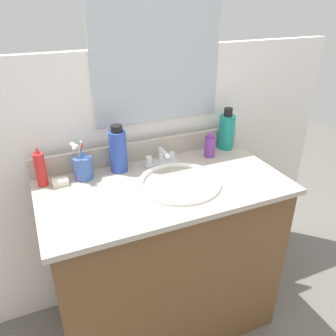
{
  "coord_description": "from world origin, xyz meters",
  "views": [
    {
      "loc": [
        -0.47,
        -1.13,
        1.51
      ],
      "look_at": [
        0.02,
        0.0,
        0.87
      ],
      "focal_mm": 36.46,
      "sensor_mm": 36.0,
      "label": 1
    }
  ],
  "objects": [
    {
      "name": "backsplash",
      "position": [
        0.0,
        0.26,
        0.85
      ],
      "size": [
        1.02,
        0.02,
        0.09
      ],
      "primitive_type": "cube",
      "color": "#B2A899",
      "rests_on": "countertop"
    },
    {
      "name": "bottle_mouthwash_teal",
      "position": [
        0.43,
        0.22,
        0.89
      ],
      "size": [
        0.08,
        0.08,
        0.21
      ],
      "color": "teal",
      "rests_on": "countertop"
    },
    {
      "name": "vanity_cabinet",
      "position": [
        0.0,
        0.0,
        0.39
      ],
      "size": [
        0.98,
        0.5,
        0.78
      ],
      "primitive_type": "cube",
      "color": "brown",
      "rests_on": "ground_plane"
    },
    {
      "name": "soap_bar",
      "position": [
        -0.39,
        0.16,
        0.81
      ],
      "size": [
        0.06,
        0.04,
        0.02
      ],
      "primitive_type": "cube",
      "color": "white",
      "rests_on": "countertop"
    },
    {
      "name": "sink_basin",
      "position": [
        0.06,
        -0.02,
        0.77
      ],
      "size": [
        0.35,
        0.35,
        0.11
      ],
      "color": "white",
      "rests_on": "countertop"
    },
    {
      "name": "faucet",
      "position": [
        0.06,
        0.17,
        0.83
      ],
      "size": [
        0.16,
        0.1,
        0.08
      ],
      "color": "silver",
      "rests_on": "countertop"
    },
    {
      "name": "mirror_panel",
      "position": [
        0.1,
        0.3,
        1.25
      ],
      "size": [
        0.6,
        0.01,
        0.56
      ],
      "primitive_type": "cube",
      "color": "#B2BCC6"
    },
    {
      "name": "bottle_shampoo_blue",
      "position": [
        -0.14,
        0.19,
        0.9
      ],
      "size": [
        0.07,
        0.07,
        0.21
      ],
      "color": "#2D4CB2",
      "rests_on": "countertop"
    },
    {
      "name": "cup_blue_plastic",
      "position": [
        -0.29,
        0.18,
        0.86
      ],
      "size": [
        0.08,
        0.08,
        0.18
      ],
      "color": "#3F66B7",
      "rests_on": "countertop"
    },
    {
      "name": "countertop",
      "position": [
        0.0,
        0.0,
        0.79
      ],
      "size": [
        1.02,
        0.55,
        0.02
      ],
      "primitive_type": "cube",
      "color": "#B2A899",
      "rests_on": "vanity_cabinet"
    },
    {
      "name": "ground_plane",
      "position": [
        0.0,
        0.0,
        0.0
      ],
      "size": [
        6.0,
        6.0,
        0.0
      ],
      "primitive_type": "plane",
      "color": "#66605B"
    },
    {
      "name": "back_wall",
      "position": [
        0.0,
        0.32,
        0.65
      ],
      "size": [
        2.12,
        0.04,
        1.3
      ],
      "primitive_type": "cube",
      "color": "white",
      "rests_on": "ground_plane"
    },
    {
      "name": "bottle_spray_red",
      "position": [
        -0.46,
        0.19,
        0.88
      ],
      "size": [
        0.04,
        0.04,
        0.17
      ],
      "color": "red",
      "rests_on": "countertop"
    },
    {
      "name": "bottle_cream_purple",
      "position": [
        0.31,
        0.16,
        0.86
      ],
      "size": [
        0.05,
        0.05,
        0.12
      ],
      "color": "#7A3899",
      "rests_on": "countertop"
    }
  ]
}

